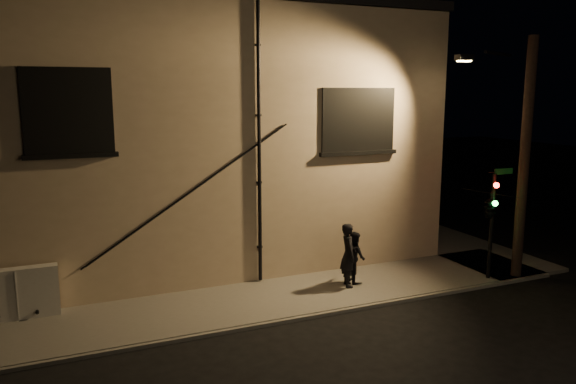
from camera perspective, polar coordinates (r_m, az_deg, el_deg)
name	(u,v)px	position (r m, az deg, el deg)	size (l,w,h in m)	color
ground	(359,309)	(15.86, 7.26, -11.70)	(90.00, 90.00, 0.00)	black
sidewalk	(326,258)	(20.02, 3.85, -6.75)	(21.00, 16.00, 0.12)	#625E58
building	(174,130)	(22.13, -11.47, 6.16)	(16.20, 12.23, 8.80)	tan
utility_cabinet	(17,294)	(16.15, -25.86, -9.28)	(2.03, 0.34, 1.34)	beige
pedestrian_a	(348,255)	(16.91, 6.14, -6.38)	(0.70, 0.46, 1.93)	black
pedestrian_b	(354,257)	(17.35, 6.75, -6.56)	(0.77, 0.60, 1.58)	black
traffic_signal	(490,207)	(18.10, 19.86, -1.41)	(1.36, 2.04, 3.45)	black
streetlamp_pole	(521,155)	(18.67, 22.62, 3.52)	(2.03, 1.40, 7.53)	black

